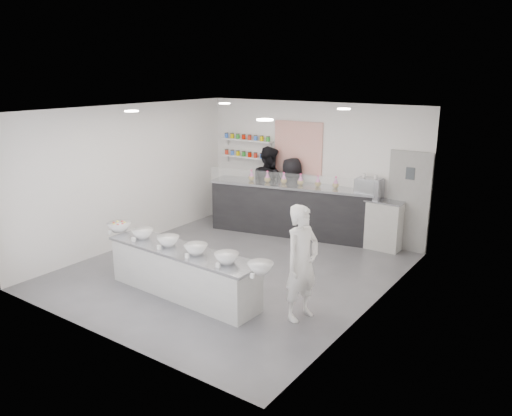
{
  "coord_description": "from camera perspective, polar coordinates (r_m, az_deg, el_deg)",
  "views": [
    {
      "loc": [
        5.42,
        -6.97,
        3.65
      ],
      "look_at": [
        0.26,
        0.4,
        1.18
      ],
      "focal_mm": 35.0,
      "sensor_mm": 36.0,
      "label": 1
    }
  ],
  "objects": [
    {
      "name": "woman_prep",
      "position": [
        7.51,
        5.26,
        -6.26
      ],
      "size": [
        0.55,
        0.72,
        1.78
      ],
      "primitive_type": "imported",
      "rotation": [
        0.0,
        0.0,
        1.36
      ],
      "color": "white",
      "rests_on": "floor"
    },
    {
      "name": "pattern_panel",
      "position": [
        11.62,
        4.83,
        6.91
      ],
      "size": [
        1.25,
        0.03,
        1.2
      ],
      "primitive_type": "cube",
      "color": "#D54F3E",
      "rests_on": "back_wall"
    },
    {
      "name": "downlight_0",
      "position": [
        9.09,
        -14.04,
        10.69
      ],
      "size": [
        0.24,
        0.24,
        0.02
      ],
      "primitive_type": "cylinder",
      "color": "white",
      "rests_on": "ceiling"
    },
    {
      "name": "back_door",
      "position": [
        10.74,
        17.01,
        0.67
      ],
      "size": [
        0.88,
        0.04,
        2.1
      ],
      "primitive_type": "cube",
      "color": "gray",
      "rests_on": "floor"
    },
    {
      "name": "cup_stacks",
      "position": [
        10.86,
        11.7,
        2.18
      ],
      "size": [
        0.24,
        0.24,
        0.35
      ],
      "primitive_type": null,
      "color": "tan",
      "rests_on": "espresso_ledge"
    },
    {
      "name": "floor",
      "position": [
        9.55,
        -2.7,
        -7.11
      ],
      "size": [
        6.0,
        6.0,
        0.0
      ],
      "primitive_type": "plane",
      "color": "#515156",
      "rests_on": "ground"
    },
    {
      "name": "sneeze_guard",
      "position": [
        10.96,
        3.6,
        3.17
      ],
      "size": [
        3.67,
        0.81,
        0.32
      ],
      "primitive_type": "cube",
      "rotation": [
        0.0,
        0.0,
        0.21
      ],
      "color": "white",
      "rests_on": "back_bar"
    },
    {
      "name": "right_wall",
      "position": [
        7.77,
        13.46,
        -1.14
      ],
      "size": [
        0.0,
        6.0,
        6.0
      ],
      "primitive_type": "plane",
      "rotation": [
        1.57,
        0.0,
        -1.57
      ],
      "color": "white",
      "rests_on": "floor"
    },
    {
      "name": "staff_left",
      "position": [
        11.97,
        1.48,
        2.44
      ],
      "size": [
        1.13,
        1.0,
        1.95
      ],
      "primitive_type": "imported",
      "rotation": [
        0.0,
        0.0,
        2.81
      ],
      "color": "black",
      "rests_on": "floor"
    },
    {
      "name": "prep_counter",
      "position": [
        8.48,
        -8.37,
        -7.29
      ],
      "size": [
        3.0,
        0.8,
        0.81
      ],
      "primitive_type": "cube",
      "rotation": [
        0.0,
        0.0,
        -0.04
      ],
      "color": "silver",
      "rests_on": "floor"
    },
    {
      "name": "downlight_1",
      "position": [
        7.23,
        1.03,
        10.05
      ],
      "size": [
        0.24,
        0.24,
        0.02
      ],
      "primitive_type": "cylinder",
      "color": "white",
      "rests_on": "ceiling"
    },
    {
      "name": "preserve_jars",
      "position": [
        12.31,
        -1.08,
        7.1
      ],
      "size": [
        1.45,
        0.1,
        0.56
      ],
      "primitive_type": null,
      "color": "red",
      "rests_on": "jar_shelf_lower"
    },
    {
      "name": "ceiling",
      "position": [
        8.85,
        -2.94,
        11.14
      ],
      "size": [
        6.0,
        6.0,
        0.0
      ],
      "primitive_type": "plane",
      "rotation": [
        3.14,
        0.0,
        0.0
      ],
      "color": "white",
      "rests_on": "floor"
    },
    {
      "name": "espresso_ledge",
      "position": [
        10.94,
        12.76,
        -1.6
      ],
      "size": [
        1.42,
        0.45,
        1.06
      ],
      "primitive_type": "cube",
      "color": "silver",
      "rests_on": "floor"
    },
    {
      "name": "prep_bowls",
      "position": [
        8.31,
        -8.5,
        -4.22
      ],
      "size": [
        3.65,
        0.64,
        0.15
      ],
      "primitive_type": null,
      "rotation": [
        0.0,
        0.0,
        -0.04
      ],
      "color": "white",
      "rests_on": "prep_counter"
    },
    {
      "name": "left_wall",
      "position": [
        10.95,
        -14.3,
        3.57
      ],
      "size": [
        0.0,
        6.0,
        6.0
      ],
      "primitive_type": "plane",
      "rotation": [
        1.57,
        0.0,
        1.57
      ],
      "color": "white",
      "rests_on": "floor"
    },
    {
      "name": "jar_shelf_upper",
      "position": [
        12.31,
        -1.03,
        7.76
      ],
      "size": [
        1.45,
        0.22,
        0.04
      ],
      "primitive_type": "cube",
      "color": "silver",
      "rests_on": "back_wall"
    },
    {
      "name": "staff_right",
      "position": [
        11.66,
        4.06,
        1.53
      ],
      "size": [
        0.98,
        0.79,
        1.74
      ],
      "primitive_type": "imported",
      "rotation": [
        0.0,
        0.0,
        2.82
      ],
      "color": "black",
      "rests_on": "floor"
    },
    {
      "name": "downlight_3",
      "position": [
        9.49,
        10.01,
        11.09
      ],
      "size": [
        0.24,
        0.24,
        0.02
      ],
      "primitive_type": "cylinder",
      "color": "white",
      "rests_on": "ceiling"
    },
    {
      "name": "back_wall",
      "position": [
        11.55,
        6.35,
        4.55
      ],
      "size": [
        5.5,
        0.0,
        5.5
      ],
      "primitive_type": "plane",
      "rotation": [
        1.57,
        0.0,
        0.0
      ],
      "color": "white",
      "rests_on": "floor"
    },
    {
      "name": "back_bar",
      "position": [
        11.45,
        4.09,
        -0.18
      ],
      "size": [
        3.86,
        1.49,
        1.18
      ],
      "primitive_type": "cube",
      "rotation": [
        0.0,
        0.0,
        0.21
      ],
      "color": "black",
      "rests_on": "floor"
    },
    {
      "name": "cookie_bags",
      "position": [
        11.27,
        4.16,
        3.35
      ],
      "size": [
        2.12,
        0.59,
        0.26
      ],
      "primitive_type": null,
      "rotation": [
        0.0,
        0.0,
        0.21
      ],
      "color": "#DB61B9",
      "rests_on": "back_bar"
    },
    {
      "name": "jar_shelf_lower",
      "position": [
        12.37,
        -1.02,
        5.83
      ],
      "size": [
        1.45,
        0.22,
        0.04
      ],
      "primitive_type": "cube",
      "color": "silver",
      "rests_on": "back_wall"
    },
    {
      "name": "downlight_2",
      "position": [
        10.97,
        -3.61,
        11.84
      ],
      "size": [
        0.24,
        0.24,
        0.02
      ],
      "primitive_type": "cylinder",
      "color": "white",
      "rests_on": "ceiling"
    },
    {
      "name": "espresso_machine",
      "position": [
        10.77,
        12.8,
        2.18
      ],
      "size": [
        0.54,
        0.38,
        0.41
      ],
      "primitive_type": "cube",
      "color": "#93969E",
      "rests_on": "espresso_ledge"
    },
    {
      "name": "label_cards",
      "position": [
        7.97,
        -10.9,
        -5.52
      ],
      "size": [
        3.31,
        0.04,
        0.07
      ],
      "primitive_type": null,
      "color": "white",
      "rests_on": "prep_counter"
    }
  ]
}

